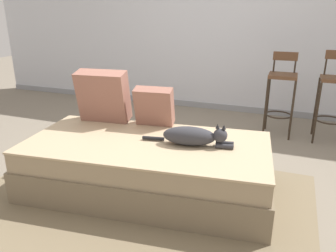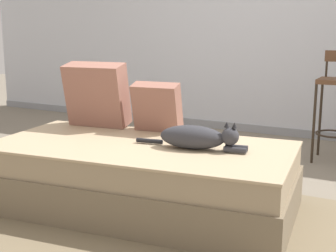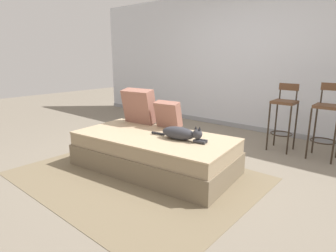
{
  "view_description": "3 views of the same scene",
  "coord_description": "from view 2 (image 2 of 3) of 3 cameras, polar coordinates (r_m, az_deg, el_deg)",
  "views": [
    {
      "loc": [
        1.05,
        -2.66,
        1.45
      ],
      "look_at": [
        0.15,
        -0.3,
        0.56
      ],
      "focal_mm": 35.0,
      "sensor_mm": 36.0,
      "label": 1
    },
    {
      "loc": [
        1.56,
        -2.96,
        1.2
      ],
      "look_at": [
        0.15,
        -0.3,
        0.56
      ],
      "focal_mm": 50.0,
      "sensor_mm": 36.0,
      "label": 2
    },
    {
      "loc": [
        2.29,
        -2.81,
        1.39
      ],
      "look_at": [
        0.15,
        -0.3,
        0.56
      ],
      "focal_mm": 30.0,
      "sensor_mm": 36.0,
      "label": 3
    }
  ],
  "objects": [
    {
      "name": "throw_pillow_middle",
      "position": [
        3.43,
        -1.36,
        2.34
      ],
      "size": [
        0.37,
        0.24,
        0.37
      ],
      "color": "#936051",
      "rests_on": "couch"
    },
    {
      "name": "ground_plane",
      "position": [
        3.55,
        0.13,
        -7.76
      ],
      "size": [
        16.0,
        16.0,
        0.0
      ],
      "primitive_type": "plane",
      "color": "slate",
      "rests_on": "ground"
    },
    {
      "name": "wall_back_panel",
      "position": [
        5.44,
        11.56,
        12.79
      ],
      "size": [
        8.0,
        0.1,
        2.6
      ],
      "primitive_type": "cube",
      "color": "silver",
      "rests_on": "ground"
    },
    {
      "name": "wall_baseboard_trim",
      "position": [
        5.51,
        10.85,
        -0.36
      ],
      "size": [
        8.0,
        0.02,
        0.09
      ],
      "primitive_type": "cube",
      "color": "gray",
      "rests_on": "ground"
    },
    {
      "name": "bar_stool_near_window",
      "position": [
        4.44,
        19.83,
        3.28
      ],
      "size": [
        0.32,
        0.32,
        0.99
      ],
      "color": "#2D2319",
      "rests_on": "ground"
    },
    {
      "name": "throw_pillow_corner",
      "position": [
        3.64,
        -8.66,
        3.8
      ],
      "size": [
        0.5,
        0.31,
        0.5
      ],
      "color": "#936051",
      "rests_on": "couch"
    },
    {
      "name": "area_rug",
      "position": [
        2.99,
        -6.27,
        -11.64
      ],
      "size": [
        2.7,
        2.09,
        0.01
      ],
      "primitive_type": "cube",
      "color": "#75664C",
      "rests_on": "ground"
    },
    {
      "name": "cat",
      "position": [
        2.96,
        3.54,
        -1.39
      ],
      "size": [
        0.75,
        0.24,
        0.19
      ],
      "color": "#333338",
      "rests_on": "couch"
    },
    {
      "name": "couch",
      "position": [
        3.15,
        -3.28,
        -6.07
      ],
      "size": [
        2.1,
        1.21,
        0.44
      ],
      "color": "#766750",
      "rests_on": "ground"
    }
  ]
}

